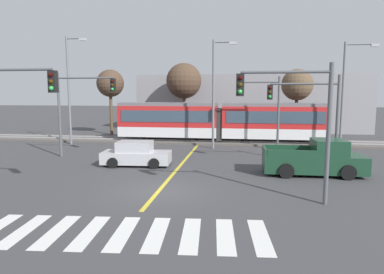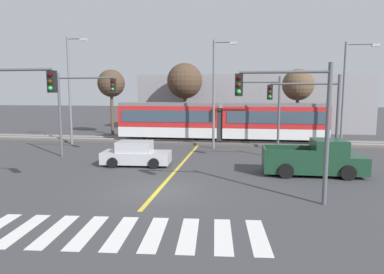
# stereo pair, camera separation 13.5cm
# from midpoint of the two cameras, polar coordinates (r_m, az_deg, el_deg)

# --- Properties ---
(ground_plane) EXTENTS (200.00, 200.00, 0.00)m
(ground_plane) POSITION_cam_midpoint_polar(r_m,az_deg,el_deg) (16.11, -5.77, -8.89)
(ground_plane) COLOR #3D3D3F
(track_bed) EXTENTS (120.00, 4.00, 0.18)m
(track_bed) POSITION_cam_midpoint_polar(r_m,az_deg,el_deg) (31.50, 1.26, -0.68)
(track_bed) COLOR #56514C
(track_bed) RESTS_ON ground
(rail_near) EXTENTS (120.00, 0.08, 0.10)m
(rail_near) POSITION_cam_midpoint_polar(r_m,az_deg,el_deg) (30.77, 1.10, -0.61)
(rail_near) COLOR #939399
(rail_near) RESTS_ON track_bed
(rail_far) EXTENTS (120.00, 0.08, 0.10)m
(rail_far) POSITION_cam_midpoint_polar(r_m,az_deg,el_deg) (32.19, 1.42, -0.26)
(rail_far) COLOR #939399
(rail_far) RESTS_ON track_bed
(light_rail_tram) EXTENTS (18.50, 2.64, 3.43)m
(light_rail_tram) POSITION_cam_midpoint_polar(r_m,az_deg,el_deg) (31.11, 4.56, 2.83)
(light_rail_tram) COLOR silver
(light_rail_tram) RESTS_ON track_bed
(crosswalk_stripe_1) EXTENTS (0.79, 2.84, 0.01)m
(crosswalk_stripe_1) POSITION_cam_midpoint_polar(r_m,az_deg,el_deg) (12.93, -26.45, -13.77)
(crosswalk_stripe_1) COLOR silver
(crosswalk_stripe_1) RESTS_ON ground
(crosswalk_stripe_2) EXTENTS (0.79, 2.84, 0.01)m
(crosswalk_stripe_2) POSITION_cam_midpoint_polar(r_m,az_deg,el_deg) (12.44, -21.92, -14.36)
(crosswalk_stripe_2) COLOR silver
(crosswalk_stripe_2) RESTS_ON ground
(crosswalk_stripe_3) EXTENTS (0.79, 2.84, 0.01)m
(crosswalk_stripe_3) POSITION_cam_midpoint_polar(r_m,az_deg,el_deg) (12.03, -17.01, -14.91)
(crosswalk_stripe_3) COLOR silver
(crosswalk_stripe_3) RESTS_ON ground
(crosswalk_stripe_4) EXTENTS (0.79, 2.84, 0.01)m
(crosswalk_stripe_4) POSITION_cam_midpoint_polar(r_m,az_deg,el_deg) (11.71, -11.77, -15.37)
(crosswalk_stripe_4) COLOR silver
(crosswalk_stripe_4) RESTS_ON ground
(crosswalk_stripe_5) EXTENTS (0.79, 2.84, 0.01)m
(crosswalk_stripe_5) POSITION_cam_midpoint_polar(r_m,az_deg,el_deg) (11.48, -6.26, -15.73)
(crosswalk_stripe_5) COLOR silver
(crosswalk_stripe_5) RESTS_ON ground
(crosswalk_stripe_6) EXTENTS (0.79, 2.84, 0.01)m
(crosswalk_stripe_6) POSITION_cam_midpoint_polar(r_m,az_deg,el_deg) (11.36, -0.56, -15.95)
(crosswalk_stripe_6) COLOR silver
(crosswalk_stripe_6) RESTS_ON ground
(crosswalk_stripe_7) EXTENTS (0.79, 2.84, 0.01)m
(crosswalk_stripe_7) POSITION_cam_midpoint_polar(r_m,az_deg,el_deg) (11.34, 5.22, -16.02)
(crosswalk_stripe_7) COLOR silver
(crosswalk_stripe_7) RESTS_ON ground
(crosswalk_stripe_8) EXTENTS (0.79, 2.84, 0.01)m
(crosswalk_stripe_8) POSITION_cam_midpoint_polar(r_m,az_deg,el_deg) (11.43, 10.96, -15.94)
(crosswalk_stripe_8) COLOR silver
(crosswalk_stripe_8) RESTS_ON ground
(lane_centre_line) EXTENTS (0.20, 16.84, 0.01)m
(lane_centre_line) POSITION_cam_midpoint_polar(r_m,az_deg,el_deg) (21.37, -2.16, -4.79)
(lane_centre_line) COLOR gold
(lane_centre_line) RESTS_ON ground
(sedan_crossing) EXTENTS (4.30, 2.13, 1.52)m
(sedan_crossing) POSITION_cam_midpoint_polar(r_m,az_deg,el_deg) (21.59, -9.46, -2.87)
(sedan_crossing) COLOR #B7BABF
(sedan_crossing) RESTS_ON ground
(pickup_truck) EXTENTS (5.44, 2.33, 1.98)m
(pickup_truck) POSITION_cam_midpoint_polar(r_m,az_deg,el_deg) (20.02, 19.71, -3.60)
(pickup_truck) COLOR #193D28
(pickup_truck) RESTS_ON ground
(traffic_light_near_right) EXTENTS (3.75, 0.38, 5.67)m
(traffic_light_near_right) POSITION_cam_midpoint_polar(r_m,az_deg,el_deg) (14.23, 16.61, 4.23)
(traffic_light_near_right) COLOR #515459
(traffic_light_near_right) RESTS_ON ground
(traffic_light_near_left) EXTENTS (3.75, 0.38, 5.77)m
(traffic_light_near_left) POSITION_cam_midpoint_polar(r_m,az_deg,el_deg) (16.53, -28.86, 4.30)
(traffic_light_near_left) COLOR #515459
(traffic_light_near_left) RESTS_ON ground
(traffic_light_mid_left) EXTENTS (4.25, 0.38, 5.87)m
(traffic_light_mid_left) POSITION_cam_midpoint_polar(r_m,az_deg,el_deg) (25.03, -18.53, 5.74)
(traffic_light_mid_left) COLOR #515459
(traffic_light_mid_left) RESTS_ON ground
(traffic_light_far_right) EXTENTS (3.25, 0.38, 5.77)m
(traffic_light_far_right) POSITION_cam_midpoint_polar(r_m,az_deg,el_deg) (27.60, 11.85, 5.74)
(traffic_light_far_right) COLOR #515459
(traffic_light_far_right) RESTS_ON ground
(traffic_light_mid_right) EXTENTS (4.25, 0.38, 5.57)m
(traffic_light_mid_right) POSITION_cam_midpoint_polar(r_m,az_deg,el_deg) (21.87, 19.16, 4.82)
(traffic_light_mid_right) COLOR #515459
(traffic_light_mid_right) RESTS_ON ground
(street_lamp_west) EXTENTS (1.84, 0.28, 9.27)m
(street_lamp_west) POSITION_cam_midpoint_polar(r_m,az_deg,el_deg) (31.69, -19.77, 8.17)
(street_lamp_west) COLOR slate
(street_lamp_west) RESTS_ON ground
(street_lamp_centre) EXTENTS (1.88, 0.28, 8.64)m
(street_lamp_centre) POSITION_cam_midpoint_polar(r_m,az_deg,el_deg) (27.56, 3.78, 8.10)
(street_lamp_centre) COLOR slate
(street_lamp_centre) RESTS_ON ground
(street_lamp_east) EXTENTS (2.49, 0.28, 8.37)m
(street_lamp_east) POSITION_cam_midpoint_polar(r_m,az_deg,el_deg) (29.28, 24.21, 7.31)
(street_lamp_east) COLOR slate
(street_lamp_east) RESTS_ON ground
(bare_tree_far_west) EXTENTS (2.90, 2.90, 6.96)m
(bare_tree_far_west) POSITION_cam_midpoint_polar(r_m,az_deg,el_deg) (37.89, -13.56, 8.60)
(bare_tree_far_west) COLOR brown
(bare_tree_far_west) RESTS_ON ground
(bare_tree_west) EXTENTS (3.79, 3.79, 7.67)m
(bare_tree_west) POSITION_cam_midpoint_polar(r_m,az_deg,el_deg) (37.16, -1.46, 9.29)
(bare_tree_west) COLOR brown
(bare_tree_west) RESTS_ON ground
(bare_tree_east) EXTENTS (3.07, 3.07, 6.82)m
(bare_tree_east) POSITION_cam_midpoint_polar(r_m,az_deg,el_deg) (35.25, 17.02, 8.25)
(bare_tree_east) COLOR brown
(bare_tree_east) RESTS_ON ground
(building_backdrop_far) EXTENTS (26.54, 6.00, 6.59)m
(building_backdrop_far) POSITION_cam_midpoint_polar(r_m,az_deg,el_deg) (42.09, 9.57, 5.63)
(building_backdrop_far) COLOR gray
(building_backdrop_far) RESTS_ON ground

